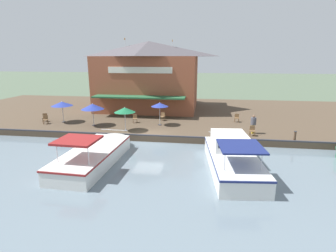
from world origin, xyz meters
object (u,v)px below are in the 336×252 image
Objects in this scene: waterfront_restaurant at (149,75)px; patio_umbrella_by_entrance at (62,104)px; mooring_post at (295,136)px; cafe_chair_under_first_umbrella at (135,118)px; tree_downstream_bank at (164,74)px; cafe_chair_far_corner_seat at (45,117)px; cafe_chair_facing_river at (252,130)px; cafe_chair_mid_patio at (163,116)px; cafe_chair_back_row_seat at (237,117)px; patio_umbrella_near_quay_edge at (125,110)px; cafe_chair_beside_entrance at (46,119)px; patio_umbrella_mid_patio_left at (160,105)px; person_at_quay_edge at (253,122)px; motorboat_fourth_along at (98,152)px; patio_umbrella_mid_patio_right at (93,107)px; motorboat_outer_channel at (230,154)px.

waterfront_restaurant reaches higher than patio_umbrella_by_entrance.
waterfront_restaurant is 19.79m from mooring_post.
tree_downstream_bank reaches higher than cafe_chair_under_first_umbrella.
patio_umbrella_by_entrance is at bearing 88.72° from cafe_chair_far_corner_seat.
waterfront_restaurant is 1.99× the size of tree_downstream_bank.
cafe_chair_far_corner_seat is (-2.33, -20.88, 0.00)m from cafe_chair_facing_river.
cafe_chair_back_row_seat is at bearing 92.90° from cafe_chair_mid_patio.
mooring_post is 0.13× the size of tree_downstream_bank.
cafe_chair_under_first_umbrella is at bearing 179.03° from patio_umbrella_near_quay_edge.
tree_downstream_bank is at bearing 142.86° from cafe_chair_beside_entrance.
patio_umbrella_mid_patio_left is 2.71× the size of cafe_chair_beside_entrance.
patio_umbrella_mid_patio_left is at bearing -101.82° from person_at_quay_edge.
cafe_chair_under_first_umbrella is 0.10× the size of motorboat_fourth_along.
patio_umbrella_by_entrance is 22.23m from mooring_post.
patio_umbrella_mid_patio_right is 2.63× the size of cafe_chair_mid_patio.
cafe_chair_mid_patio is 13.05m from mooring_post.
cafe_chair_beside_entrance and cafe_chair_mid_patio have the same top height.
motorboat_fourth_along is 0.97× the size of motorboat_outer_channel.
motorboat_fourth_along is at bearing -87.11° from motorboat_outer_channel.
motorboat_outer_channel is (6.93, 12.70, -1.68)m from patio_umbrella_mid_patio_right.
cafe_chair_mid_patio is 0.51× the size of person_at_quay_edge.
cafe_chair_back_row_seat is 4.42m from person_at_quay_edge.
waterfront_restaurant is 13.22m from cafe_chair_back_row_seat.
patio_umbrella_near_quay_edge is at bearing -89.98° from cafe_chair_facing_river.
motorboat_fourth_along is at bearing -1.97° from patio_umbrella_near_quay_edge.
mooring_post is (-4.48, 5.51, 0.17)m from motorboat_outer_channel.
patio_umbrella_near_quay_edge is 14.63m from mooring_post.
patio_umbrella_mid_patio_left reaches higher than cafe_chair_under_first_umbrella.
patio_umbrella_mid_patio_right is 0.25× the size of motorboat_fourth_along.
patio_umbrella_near_quay_edge is 2.73× the size of mooring_post.
cafe_chair_far_corner_seat and cafe_chair_back_row_seat have the same top height.
tree_downstream_bank reaches higher than person_at_quay_edge.
tree_downstream_bank is (-12.51, 8.64, 2.36)m from patio_umbrella_by_entrance.
cafe_chair_beside_entrance is 19.20m from motorboat_outer_channel.
patio_umbrella_mid_patio_left is at bearing 160.60° from motorboat_fourth_along.
patio_umbrella_near_quay_edge is 1.00× the size of patio_umbrella_by_entrance.
cafe_chair_far_corner_seat is 1.11m from cafe_chair_beside_entrance.
patio_umbrella_near_quay_edge is 2.62× the size of cafe_chair_facing_river.
cafe_chair_facing_river and cafe_chair_far_corner_seat have the same top height.
cafe_chair_beside_entrance is at bearing -111.31° from motorboat_outer_channel.
motorboat_fourth_along is (8.34, 9.32, -0.40)m from cafe_chair_far_corner_seat.
patio_umbrella_mid_patio_right is 7.32m from cafe_chair_mid_patio.
waterfront_restaurant is 13.95m from cafe_chair_beside_entrance.
patio_umbrella_by_entrance reaches higher than cafe_chair_back_row_seat.
motorboat_outer_channel reaches higher than mooring_post.
tree_downstream_bank reaches higher than patio_umbrella_mid_patio_left.
patio_umbrella_mid_patio_right is at bearing -92.66° from person_at_quay_edge.
waterfront_restaurant is 7.68× the size of person_at_quay_edge.
tree_downstream_bank reaches higher than patio_umbrella_by_entrance.
cafe_chair_facing_river is at bearing 34.36° from tree_downstream_bank.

